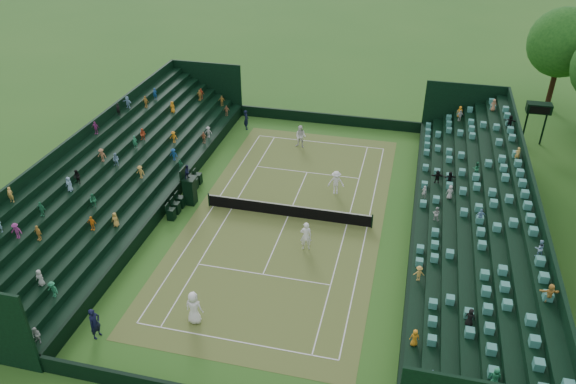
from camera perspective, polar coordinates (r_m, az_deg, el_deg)
name	(u,v)px	position (r m, az deg, el deg)	size (l,w,h in m)	color
ground	(288,217)	(38.92, 0.00, -2.51)	(160.00, 160.00, 0.00)	#2B611E
court_surface	(288,217)	(38.92, 0.00, -2.51)	(12.97, 26.77, 0.01)	#3B6D24
perimeter_wall_north	(328,119)	(52.37, 4.12, 7.43)	(17.17, 0.20, 1.00)	black
perimeter_wall_east	(413,227)	(37.91, 12.59, -3.51)	(0.20, 31.77, 1.00)	black
perimeter_wall_west	(173,195)	(41.16, -11.56, -0.33)	(0.20, 31.77, 1.00)	black
north_grandstand	(482,223)	(37.66, 19.10, -2.95)	(6.60, 32.00, 4.90)	black
south_grandstand	(118,176)	(42.46, -16.86, 1.57)	(6.60, 32.00, 4.90)	black
tennis_net	(288,210)	(38.63, 0.00, -1.87)	(11.67, 0.10, 1.06)	black
scoreboard_tower	(539,110)	(51.91, 24.11, 7.65)	(2.00, 1.00, 3.70)	black
umpire_chair	(189,187)	(40.29, -10.01, 0.48)	(0.99, 0.99, 3.11)	black
courtside_chairs	(185,195)	(41.15, -10.41, -0.30)	(0.55, 5.52, 1.18)	black
player_near_west	(194,308)	(30.76, -9.54, -11.51)	(0.97, 0.63, 1.99)	white
player_near_east	(306,236)	(35.36, 1.83, -4.48)	(0.73, 0.48, 2.01)	white
player_far_west	(301,137)	(47.72, 1.30, 5.65)	(0.96, 0.75, 1.97)	white
player_far_east	(336,183)	(41.20, 4.90, 0.96)	(1.19, 0.69, 1.85)	white
line_judge_north	(246,120)	(51.19, -4.26, 7.34)	(0.66, 0.43, 1.82)	black
line_judge_south	(95,323)	(31.25, -19.02, -12.51)	(0.67, 0.44, 1.85)	black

